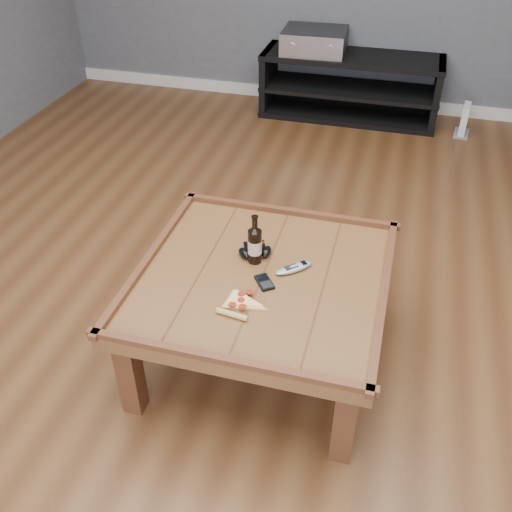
% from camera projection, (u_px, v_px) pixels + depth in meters
% --- Properties ---
extents(ground, '(6.00, 6.00, 0.00)m').
position_uv_depth(ground, '(262.00, 353.00, 2.57)').
color(ground, '#4B2B15').
rests_on(ground, ground).
extents(baseboard, '(5.00, 0.02, 0.10)m').
position_uv_depth(baseboard, '(351.00, 100.00, 4.85)').
color(baseboard, silver).
rests_on(baseboard, ground).
extents(coffee_table, '(1.03, 1.03, 0.48)m').
position_uv_depth(coffee_table, '(262.00, 287.00, 2.34)').
color(coffee_table, brown).
rests_on(coffee_table, ground).
extents(media_console, '(1.40, 0.45, 0.50)m').
position_uv_depth(media_console, '(350.00, 87.00, 4.55)').
color(media_console, black).
rests_on(media_console, ground).
extents(beer_bottle, '(0.06, 0.06, 0.22)m').
position_uv_depth(beer_bottle, '(255.00, 244.00, 2.33)').
color(beer_bottle, black).
rests_on(beer_bottle, coffee_table).
extents(game_controller, '(0.15, 0.13, 0.04)m').
position_uv_depth(game_controller, '(255.00, 250.00, 2.41)').
color(game_controller, black).
rests_on(game_controller, coffee_table).
extents(pizza_slice, '(0.16, 0.24, 0.02)m').
position_uv_depth(pizza_slice, '(240.00, 304.00, 2.16)').
color(pizza_slice, tan).
rests_on(pizza_slice, coffee_table).
extents(smartphone, '(0.10, 0.11, 0.01)m').
position_uv_depth(smartphone, '(264.00, 282.00, 2.26)').
color(smartphone, black).
rests_on(smartphone, coffee_table).
extents(remote_control, '(0.16, 0.15, 0.02)m').
position_uv_depth(remote_control, '(294.00, 268.00, 2.33)').
color(remote_control, gray).
rests_on(remote_control, coffee_table).
extents(av_receiver, '(0.50, 0.42, 0.17)m').
position_uv_depth(av_receiver, '(314.00, 41.00, 4.40)').
color(av_receiver, black).
rests_on(av_receiver, media_console).
extents(game_console, '(0.13, 0.20, 0.24)m').
position_uv_depth(game_console, '(464.00, 121.00, 4.35)').
color(game_console, gray).
rests_on(game_console, ground).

